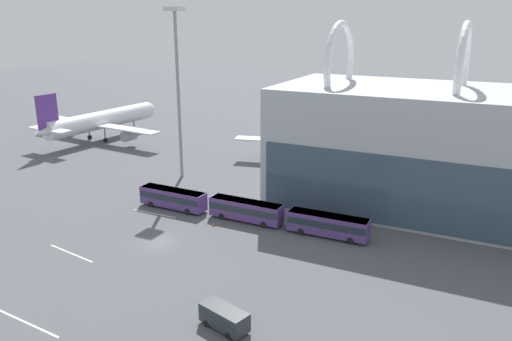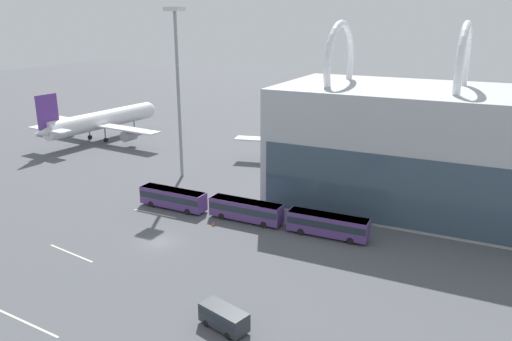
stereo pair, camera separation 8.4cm
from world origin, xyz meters
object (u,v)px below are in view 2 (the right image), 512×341
(shuttle_bus_0, at_px, (173,197))
(service_van_foreground, at_px, (224,317))
(shuttle_bus_1, at_px, (246,209))
(shuttle_bus_2, at_px, (328,224))
(traffic_cone_0, at_px, (213,224))
(airliner_at_gate_far, at_px, (339,140))
(floodlight_mast, at_px, (177,67))
(airliner_at_gate_near, at_px, (98,121))

(shuttle_bus_0, distance_m, service_van_foreground, 34.15)
(shuttle_bus_1, distance_m, shuttle_bus_2, 12.93)
(shuttle_bus_2, distance_m, traffic_cone_0, 16.95)
(shuttle_bus_0, distance_m, shuttle_bus_1, 12.94)
(airliner_at_gate_far, distance_m, floodlight_mast, 36.20)
(shuttle_bus_0, bearing_deg, floodlight_mast, 120.63)
(airliner_at_gate_near, xyz_separation_m, shuttle_bus_0, (43.87, -30.52, -3.04))
(shuttle_bus_0, relative_size, floodlight_mast, 0.37)
(airliner_at_gate_near, xyz_separation_m, shuttle_bus_2, (69.73, -29.86, -3.04))
(shuttle_bus_1, bearing_deg, airliner_at_gate_near, 152.80)
(shuttle_bus_2, bearing_deg, shuttle_bus_1, 179.61)
(airliner_at_gate_far, xyz_separation_m, shuttle_bus_0, (-16.40, -36.10, -3.48))
(shuttle_bus_0, height_order, traffic_cone_0, shuttle_bus_0)
(shuttle_bus_1, height_order, service_van_foreground, shuttle_bus_1)
(shuttle_bus_0, xyz_separation_m, traffic_cone_0, (9.44, -3.24, -1.61))
(airliner_at_gate_near, height_order, shuttle_bus_0, airliner_at_gate_near)
(service_van_foreground, bearing_deg, airliner_at_gate_near, -23.61)
(traffic_cone_0, bearing_deg, shuttle_bus_2, 13.36)
(service_van_foreground, xyz_separation_m, traffic_cone_0, (-14.07, 21.53, -1.04))
(airliner_at_gate_far, bearing_deg, shuttle_bus_1, 161.62)
(shuttle_bus_0, height_order, shuttle_bus_1, same)
(airliner_at_gate_near, height_order, traffic_cone_0, airliner_at_gate_near)
(shuttle_bus_2, xyz_separation_m, floodlight_mast, (-34.30, 14.25, 19.13))
(shuttle_bus_1, bearing_deg, floodlight_mast, 146.72)
(traffic_cone_0, bearing_deg, airliner_at_gate_near, 147.65)
(airliner_at_gate_far, relative_size, shuttle_bus_2, 3.77)
(shuttle_bus_0, distance_m, shuttle_bus_2, 25.87)
(airliner_at_gate_far, bearing_deg, airliner_at_gate_near, 82.48)
(airliner_at_gate_near, relative_size, airliner_at_gate_far, 0.91)
(shuttle_bus_0, height_order, floodlight_mast, floodlight_mast)
(airliner_at_gate_far, bearing_deg, shuttle_bus_2, -177.85)
(airliner_at_gate_near, bearing_deg, airliner_at_gate_far, -79.10)
(airliner_at_gate_far, relative_size, floodlight_mast, 1.39)
(airliner_at_gate_near, bearing_deg, shuttle_bus_2, -107.57)
(airliner_at_gate_near, relative_size, shuttle_bus_0, 3.43)
(shuttle_bus_1, xyz_separation_m, floodlight_mast, (-21.37, 14.35, 19.13))
(shuttle_bus_1, bearing_deg, traffic_cone_0, -131.93)
(airliner_at_gate_near, relative_size, shuttle_bus_2, 3.43)
(shuttle_bus_2, xyz_separation_m, traffic_cone_0, (-16.42, -3.90, -1.61))
(shuttle_bus_1, relative_size, traffic_cone_0, 19.95)
(airliner_at_gate_far, distance_m, traffic_cone_0, 40.27)
(shuttle_bus_1, height_order, traffic_cone_0, shuttle_bus_1)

